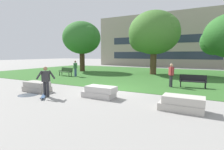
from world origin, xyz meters
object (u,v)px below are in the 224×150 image
object	(u,v)px
concrete_block_left	(100,92)
person_bystander_far_lawn	(171,74)
concrete_block_right	(182,104)
skateboard	(43,97)
park_bench_near_left	(66,71)
park_bench_near_right	(193,80)
concrete_block_center	(37,87)
person_skateboarder	(46,80)
person_bystander_near_lawn	(75,68)

from	to	relation	value
concrete_block_left	person_bystander_far_lawn	distance (m)	5.86
concrete_block_right	skateboard	bearing A→B (deg)	-169.82
park_bench_near_left	park_bench_near_right	size ratio (longest dim) A/B	1.01
person_bystander_far_lawn	concrete_block_center	bearing A→B (deg)	-142.84
concrete_block_right	park_bench_near_left	size ratio (longest dim) A/B	0.98
concrete_block_right	person_bystander_far_lawn	xyz separation A→B (m)	(-1.34, 5.35, 0.68)
park_bench_near_right	person_bystander_far_lawn	distance (m)	1.59
skateboard	concrete_block_center	bearing A→B (deg)	149.81
person_skateboarder	park_bench_near_left	bearing A→B (deg)	126.24
concrete_block_center	concrete_block_right	size ratio (longest dim) A/B	0.99
concrete_block_right	park_bench_near_left	distance (m)	14.48
person_bystander_far_lawn	concrete_block_right	bearing A→B (deg)	-75.92
park_bench_near_right	person_bystander_near_lawn	distance (m)	11.57
concrete_block_left	concrete_block_center	bearing A→B (deg)	-172.56
skateboard	park_bench_near_right	xyz separation A→B (m)	(7.04, 7.16, 0.45)
concrete_block_center	person_bystander_near_lawn	size ratio (longest dim) A/B	1.05
concrete_block_center	concrete_block_left	world-z (taller)	same
person_bystander_far_lawn	skateboard	bearing A→B (deg)	-130.39
concrete_block_left	person_bystander_near_lawn	size ratio (longest dim) A/B	1.10
concrete_block_right	park_bench_near_right	world-z (taller)	park_bench_near_right
park_bench_near_right	skateboard	bearing A→B (deg)	-134.52
person_skateboarder	park_bench_near_left	world-z (taller)	person_skateboarder
concrete_block_left	concrete_block_right	world-z (taller)	same
park_bench_near_left	park_bench_near_right	xyz separation A→B (m)	(12.84, -0.94, 0.00)
person_skateboarder	concrete_block_right	bearing A→B (deg)	7.59
person_skateboarder	skateboard	distance (m)	0.94
concrete_block_right	park_bench_near_right	bearing A→B (deg)	89.24
concrete_block_center	person_bystander_near_lawn	bearing A→B (deg)	111.03
skateboard	person_bystander_far_lawn	xyz separation A→B (m)	(5.62, 6.60, 0.90)
park_bench_near_left	concrete_block_center	bearing A→B (deg)	-60.22
concrete_block_left	person_bystander_near_lawn	distance (m)	9.70
skateboard	park_bench_near_left	bearing A→B (deg)	125.61
concrete_block_center	person_bystander_far_lawn	world-z (taller)	person_bystander_far_lawn
park_bench_near_right	person_bystander_near_lawn	world-z (taller)	person_bystander_near_lawn
concrete_block_center	concrete_block_right	xyz separation A→B (m)	(8.71, 0.23, 0.00)
park_bench_near_right	person_bystander_near_lawn	bearing A→B (deg)	175.17
concrete_block_right	person_skateboarder	size ratio (longest dim) A/B	1.06
skateboard	park_bench_near_right	distance (m)	10.05
concrete_block_left	concrete_block_right	bearing A→B (deg)	-4.55
concrete_block_right	skateboard	xyz separation A→B (m)	(-6.96, -1.25, -0.22)
concrete_block_center	person_bystander_far_lawn	bearing A→B (deg)	37.16
park_bench_near_right	park_bench_near_left	bearing A→B (deg)	175.80
person_bystander_near_lawn	park_bench_near_right	bearing A→B (deg)	-4.83
person_bystander_near_lawn	skateboard	bearing A→B (deg)	-61.12
concrete_block_center	skateboard	bearing A→B (deg)	-30.19
person_skateboarder	person_bystander_near_lawn	xyz separation A→B (m)	(-4.39, 7.82, 0.01)
park_bench_near_left	park_bench_near_right	bearing A→B (deg)	-4.20
skateboard	park_bench_near_right	size ratio (longest dim) A/B	0.49
park_bench_near_right	concrete_block_left	bearing A→B (deg)	-128.24
park_bench_near_left	person_bystander_far_lawn	world-z (taller)	person_bystander_far_lawn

